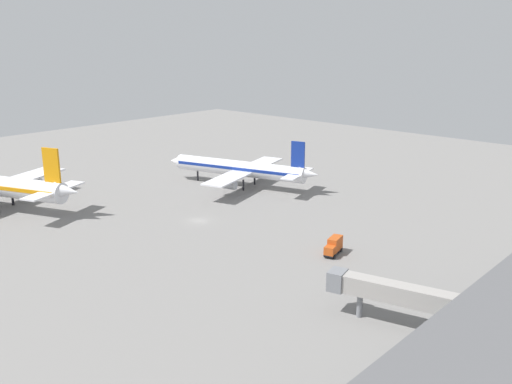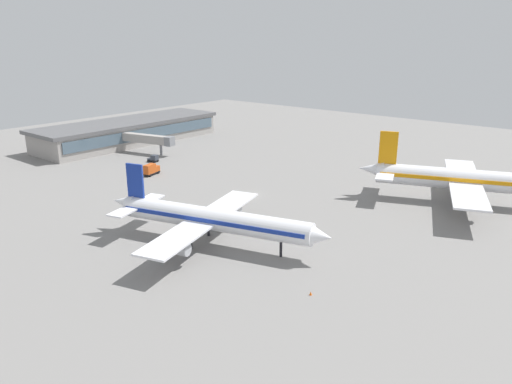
# 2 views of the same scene
# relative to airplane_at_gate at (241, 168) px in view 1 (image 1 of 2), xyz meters

# --- Properties ---
(ground) EXTENTS (288.00, 288.00, 0.00)m
(ground) POSITION_rel_airplane_at_gate_xyz_m (-28.59, -14.04, -5.20)
(ground) COLOR gray
(airplane_at_gate) EXTENTS (37.74, 46.13, 14.31)m
(airplane_at_gate) POSITION_rel_airplane_at_gate_xyz_m (0.00, 0.00, 0.00)
(airplane_at_gate) COLOR white
(airplane_at_gate) RESTS_ON ground
(catering_truck) EXTENTS (5.90, 3.30, 3.30)m
(catering_truck) POSITION_rel_airplane_at_gate_xyz_m (-24.49, -48.77, -3.51)
(catering_truck) COLOR black
(catering_truck) RESTS_ON ground
(baggage_tug) EXTENTS (2.91, 3.58, 2.30)m
(baggage_tug) POSITION_rel_airplane_at_gate_xyz_m (-34.99, -60.68, -4.05)
(baggage_tug) COLOR black
(baggage_tug) RESTS_ON ground
(jet_bridge) EXTENTS (7.46, 20.66, 6.74)m
(jet_bridge) POSITION_rel_airplane_at_gate_xyz_m (-41.65, -70.89, -0.07)
(jet_bridge) COLOR #9E9993
(jet_bridge) RESTS_ON ground
(safety_cone_near_gate) EXTENTS (0.44, 0.44, 0.60)m
(safety_cone_near_gate) POSITION_rel_airplane_at_gate_xyz_m (4.31, 25.76, -4.90)
(safety_cone_near_gate) COLOR #EA590C
(safety_cone_near_gate) RESTS_ON ground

